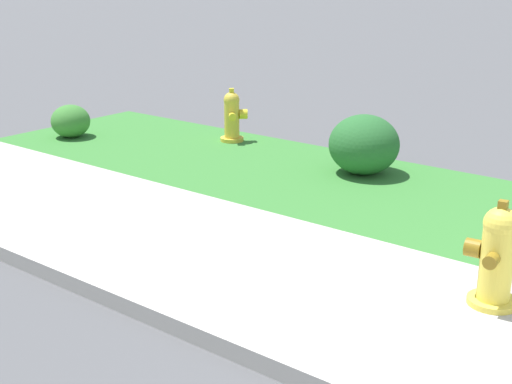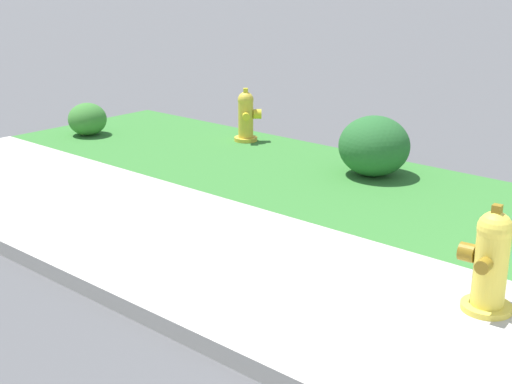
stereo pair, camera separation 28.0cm
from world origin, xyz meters
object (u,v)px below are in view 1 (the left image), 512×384
object	(u,v)px
fire_hydrant_near_corner	(232,116)
shrub_bush_mid_verge	(71,121)
shrub_bush_far_verge	(364,145)
fire_hydrant_mid_block	(496,256)

from	to	relation	value
fire_hydrant_near_corner	shrub_bush_mid_verge	bearing A→B (deg)	-101.39
fire_hydrant_near_corner	shrub_bush_mid_verge	distance (m)	2.07
fire_hydrant_near_corner	shrub_bush_far_verge	xyz separation A→B (m)	(2.00, -0.23, 0.00)
fire_hydrant_near_corner	fire_hydrant_mid_block	bearing A→B (deg)	16.86
fire_hydrant_mid_block	shrub_bush_far_verge	bearing A→B (deg)	40.20
fire_hydrant_mid_block	shrub_bush_far_verge	distance (m)	3.06
shrub_bush_far_verge	fire_hydrant_mid_block	bearing A→B (deg)	-44.11
fire_hydrant_mid_block	shrub_bush_mid_verge	bearing A→B (deg)	72.37
fire_hydrant_mid_block	shrub_bush_mid_verge	xyz separation A→B (m)	(-5.94, 1.26, -0.14)
fire_hydrant_near_corner	shrub_bush_mid_verge	world-z (taller)	fire_hydrant_near_corner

